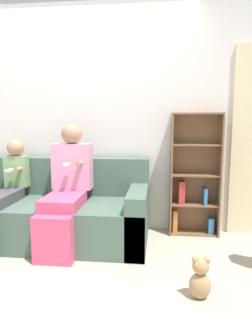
{
  "coord_description": "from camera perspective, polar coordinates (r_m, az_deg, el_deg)",
  "views": [
    {
      "loc": [
        0.86,
        -2.42,
        1.23
      ],
      "look_at": [
        0.52,
        0.6,
        0.78
      ],
      "focal_mm": 32.0,
      "sensor_mm": 36.0,
      "label": 1
    }
  ],
  "objects": [
    {
      "name": "teddy_bear",
      "position": [
        2.3,
        13.96,
        -19.81
      ],
      "size": [
        0.15,
        0.13,
        0.31
      ],
      "color": "tan",
      "rests_on": "ground_plane"
    },
    {
      "name": "bookshelf",
      "position": [
        3.4,
        12.84,
        -2.07
      ],
      "size": [
        0.54,
        0.22,
        1.34
      ],
      "color": "brown",
      "rests_on": "ground_plane"
    },
    {
      "name": "back_wall",
      "position": [
        3.54,
        -7.79,
        9.17
      ],
      "size": [
        10.0,
        0.06,
        2.55
      ],
      "color": "silver",
      "rests_on": "ground_plane"
    },
    {
      "name": "couch",
      "position": [
        3.28,
        -13.05,
        -8.41
      ],
      "size": [
        1.91,
        0.89,
        0.85
      ],
      "color": "#4C6656",
      "rests_on": "ground_plane"
    },
    {
      "name": "ground_plane",
      "position": [
        2.84,
        -12.48,
        -17.31
      ],
      "size": [
        14.0,
        14.0,
        0.0
      ],
      "primitive_type": "plane",
      "color": "#B2A893"
    },
    {
      "name": "adult_seated",
      "position": [
        3.05,
        -11.22,
        -2.96
      ],
      "size": [
        0.41,
        0.82,
        1.23
      ],
      "color": "#DB4C75",
      "rests_on": "ground_plane"
    },
    {
      "name": "child_seated",
      "position": [
        3.28,
        -22.25,
        -4.27
      ],
      "size": [
        0.25,
        0.84,
        1.06
      ],
      "color": "#47474C",
      "rests_on": "ground_plane"
    }
  ]
}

